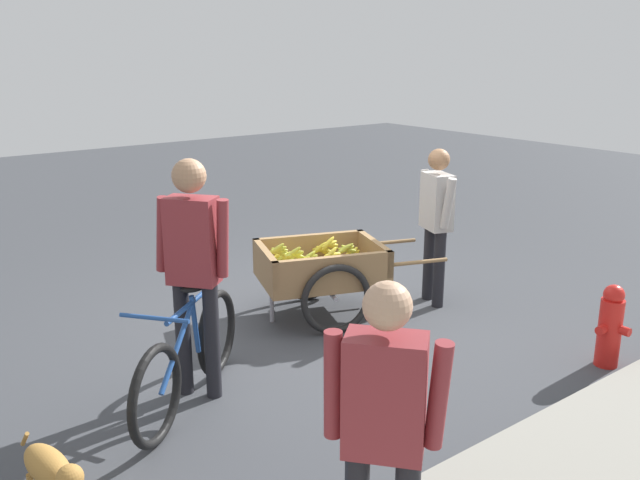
{
  "coord_description": "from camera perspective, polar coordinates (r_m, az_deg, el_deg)",
  "views": [
    {
      "loc": [
        3.56,
        4.65,
        2.43
      ],
      "look_at": [
        -0.02,
        -0.02,
        0.75
      ],
      "focal_mm": 38.24,
      "sensor_mm": 36.0,
      "label": 1
    }
  ],
  "objects": [
    {
      "name": "ground_plane",
      "position": [
        6.34,
        -0.05,
        -6.61
      ],
      "size": [
        24.0,
        24.0,
        0.0
      ],
      "primitive_type": "plane",
      "color": "#3D3F44"
    },
    {
      "name": "fruit_cart",
      "position": [
        6.26,
        0.08,
        -2.59
      ],
      "size": [
        1.81,
        1.28,
        0.73
      ],
      "color": "#937047",
      "rests_on": "ground"
    },
    {
      "name": "vendor_person",
      "position": [
        6.56,
        9.71,
        2.2
      ],
      "size": [
        0.3,
        0.57,
        1.52
      ],
      "color": "black",
      "rests_on": "ground"
    },
    {
      "name": "bicycle",
      "position": [
        4.86,
        -10.89,
        -9.69
      ],
      "size": [
        1.33,
        1.08,
        0.85
      ],
      "color": "black",
      "rests_on": "ground"
    },
    {
      "name": "cyclist_person",
      "position": [
        4.74,
        -10.56,
        -1.4
      ],
      "size": [
        0.37,
        0.49,
        1.72
      ],
      "color": "black",
      "rests_on": "ground"
    },
    {
      "name": "dog",
      "position": [
        4.06,
        -21.59,
        -17.4
      ],
      "size": [
        0.24,
        0.67,
        0.4
      ],
      "color": "#AD7A38",
      "rests_on": "ground"
    },
    {
      "name": "fire_hydrant",
      "position": [
        5.79,
        23.12,
        -6.63
      ],
      "size": [
        0.25,
        0.25,
        0.67
      ],
      "color": "red",
      "rests_on": "ground"
    },
    {
      "name": "bystander_person",
      "position": [
        2.98,
        5.39,
        -14.84
      ],
      "size": [
        0.37,
        0.44,
        1.53
      ],
      "color": "black",
      "rests_on": "ground"
    }
  ]
}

